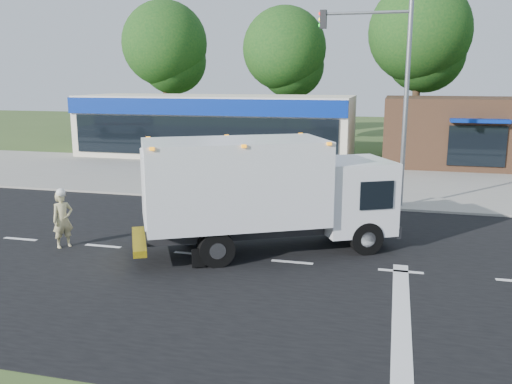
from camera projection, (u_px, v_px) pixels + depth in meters
ground at (292, 263)px, 15.44m from camera, size 120.00×120.00×0.00m
road_asphalt at (292, 262)px, 15.44m from camera, size 60.00×14.00×0.02m
sidewalk at (328, 199)px, 23.20m from camera, size 60.00×2.40×0.12m
parking_apron at (341, 177)px, 28.70m from camera, size 60.00×9.00×0.02m
lane_markings at (334, 283)px, 13.83m from camera, size 55.20×7.00×0.01m
ems_box_truck at (263, 187)px, 16.04m from camera, size 7.97×5.70×3.43m
emergency_worker at (63, 219)px, 16.66m from camera, size 0.71×0.77×1.87m
retail_strip_mall at (215, 126)px, 36.10m from camera, size 18.00×6.20×4.00m
brown_storefront at (471, 132)px, 32.24m from camera, size 10.00×6.70×4.00m
traffic_signal_pole at (390, 84)px, 21.04m from camera, size 3.51×0.25×8.00m
background_trees at (352, 47)px, 40.79m from camera, size 36.77×7.39×12.10m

